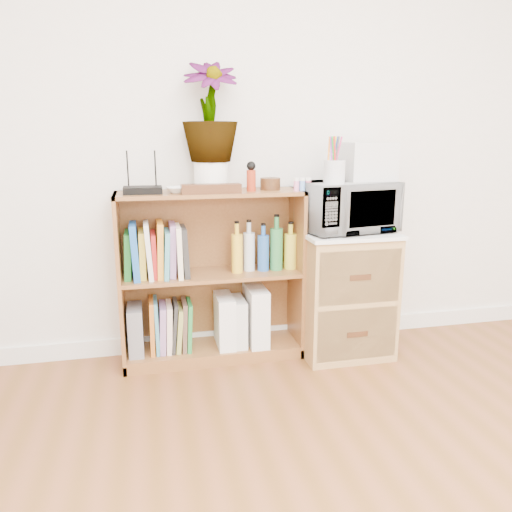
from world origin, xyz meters
name	(u,v)px	position (x,y,z in m)	size (l,w,h in m)	color
skirting_board	(267,334)	(0.00, 2.24, 0.05)	(4.00, 0.02, 0.10)	white
bookshelf	(212,277)	(-0.35, 2.10, 0.47)	(1.00, 0.30, 0.95)	brown
wicker_unit	(343,293)	(0.40, 2.02, 0.35)	(0.50, 0.45, 0.70)	#9E7542
microwave	(347,207)	(0.40, 2.02, 0.86)	(0.50, 0.34, 0.27)	silver
pen_cup	(334,172)	(0.28, 1.92, 1.06)	(0.11, 0.11, 0.12)	silver
small_appliance	(368,161)	(0.53, 2.06, 1.10)	(0.26, 0.22, 0.21)	silver
router	(143,190)	(-0.70, 2.08, 0.97)	(0.19, 0.13, 0.04)	black
white_bowl	(179,190)	(-0.52, 2.07, 0.97)	(0.13, 0.13, 0.03)	silver
plant_pot	(211,176)	(-0.34, 2.12, 1.03)	(0.18, 0.18, 0.15)	white
potted_plant	(210,111)	(-0.34, 2.12, 1.36)	(0.29, 0.29, 0.51)	#32722D
trinket_box	(211,189)	(-0.36, 2.00, 0.97)	(0.31, 0.08, 0.05)	#3C1E10
kokeshi_doll	(251,181)	(-0.13, 2.06, 1.01)	(0.05, 0.05, 0.11)	#A32C14
wooden_bowl	(270,184)	(-0.02, 2.11, 0.98)	(0.11, 0.11, 0.06)	#381F0F
paint_jars	(302,186)	(0.14, 2.01, 0.98)	(0.10, 0.04, 0.05)	pink
file_box	(136,329)	(-0.78, 2.10, 0.20)	(0.08, 0.21, 0.27)	slate
magazine_holder_left	(225,320)	(-0.28, 2.09, 0.22)	(0.09, 0.24, 0.29)	white
magazine_holder_mid	(237,321)	(-0.21, 2.09, 0.21)	(0.09, 0.22, 0.27)	silver
magazine_holder_right	(256,315)	(-0.10, 2.09, 0.24)	(0.11, 0.27, 0.33)	white
cookbooks	(156,252)	(-0.64, 2.10, 0.64)	(0.34, 0.20, 0.30)	#1E7127
liquor_bottles	(265,246)	(-0.05, 2.10, 0.64)	(0.38, 0.07, 0.30)	gold
lower_books	(170,326)	(-0.59, 2.10, 0.21)	(0.23, 0.19, 0.30)	#BA6420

